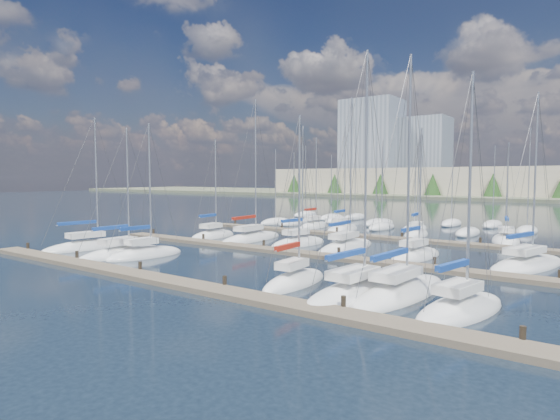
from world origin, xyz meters
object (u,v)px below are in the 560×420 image
Objects in this scene: sailboat_a at (90,247)px; sailboat_k at (346,247)px; sailboat_e at (357,292)px; sailboat_m at (527,265)px; sailboat_i at (251,238)px; sailboat_n at (314,226)px; sailboat_h at (213,236)px; sailboat_p at (416,234)px; sailboat_c at (145,254)px; sailboat_b at (122,254)px; sailboat_j at (298,243)px; sailboat_d at (295,281)px; sailboat_g at (461,310)px; sailboat_q at (506,240)px; sailboat_f at (400,292)px; sailboat_o at (343,229)px; sailboat_l at (416,256)px.

sailboat_a is 0.88× the size of sailboat_k.
sailboat_a is (-28.50, 1.07, -0.00)m from sailboat_e.
sailboat_k is (-15.20, 0.01, 0.02)m from sailboat_m.
sailboat_i is 1.24× the size of sailboat_n.
sailboat_e is 0.98× the size of sailboat_k.
sailboat_h is 0.92× the size of sailboat_n.
sailboat_e is 29.62m from sailboat_p.
sailboat_c is (-20.50, 1.19, 0.00)m from sailboat_e.
sailboat_e is at bearing -34.09° from sailboat_h.
sailboat_e is 1.06× the size of sailboat_m.
sailboat_j is (8.62, 14.23, 0.01)m from sailboat_b.
sailboat_m reaches higher than sailboat_d.
sailboat_e is 17.36m from sailboat_k.
sailboat_i is at bearing 180.00° from sailboat_k.
sailboat_k is (11.79, 13.82, 0.00)m from sailboat_c.
sailboat_g is 0.96× the size of sailboat_a.
sailboat_e is 1.32× the size of sailboat_q.
sailboat_f is at bearing -29.79° from sailboat_h.
sailboat_b is (2.49, -13.57, -0.01)m from sailboat_h.
sailboat_c is (-16.10, 1.07, -0.01)m from sailboat_d.
sailboat_q is 0.98× the size of sailboat_d.
sailboat_m is 15.20m from sailboat_k.
sailboat_c is 1.00× the size of sailboat_p.
sailboat_g is 1.05× the size of sailboat_p.
sailboat_p is (13.53, 27.60, 0.01)m from sailboat_c.
sailboat_o is 1.16× the size of sailboat_c.
sailboat_p is at bearing 34.82° from sailboat_h.
sailboat_q is (2.45, 29.10, -0.01)m from sailboat_e.
sailboat_b is at bearing -170.11° from sailboat_g.
sailboat_h is at bearing 114.46° from sailboat_c.
sailboat_f is at bearing 7.84° from sailboat_d.
sailboat_g reaches higher than sailboat_j.
sailboat_m is (31.37, 1.15, -0.01)m from sailboat_h.
sailboat_i is 18.32m from sailboat_l.
sailboat_o is at bearing 109.03° from sailboat_d.
sailboat_e is at bearing 4.08° from sailboat_a.
sailboat_c is 0.81× the size of sailboat_k.
sailboat_d is 33.30m from sailboat_n.
sailboat_h is 1.04× the size of sailboat_d.
sailboat_p is at bearing 91.24° from sailboat_d.
sailboat_h is 24.67m from sailboat_d.
sailboat_e is 1.12× the size of sailboat_a.
sailboat_n is (-21.01, 28.98, 0.02)m from sailboat_e.
sailboat_j is at bearing -124.00° from sailboat_p.
sailboat_p is 14.04m from sailboat_n.
sailboat_g is (28.15, -0.45, 0.01)m from sailboat_b.
sailboat_o is 15.43m from sailboat_k.
sailboat_d is at bearing -111.47° from sailboat_m.
sailboat_f is (3.63, -12.51, -0.00)m from sailboat_l.
sailboat_p reaches higher than sailboat_b.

